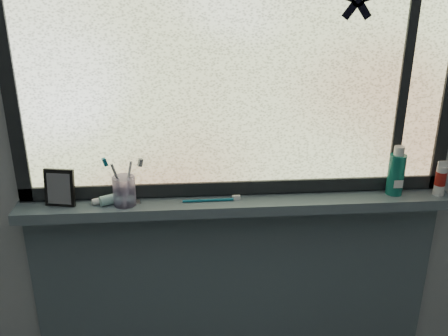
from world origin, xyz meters
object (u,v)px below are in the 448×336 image
vanity_mirror (60,188)px  cream_tube (441,177)px  mouthwash_bottle (397,170)px  toothbrush_cup (124,191)px

vanity_mirror → cream_tube: (1.41, -0.02, 0.00)m
mouthwash_bottle → vanity_mirror: bearing=-179.9°
vanity_mirror → mouthwash_bottle: bearing=11.3°
toothbrush_cup → cream_tube: cream_tube is taller
vanity_mirror → mouthwash_bottle: size_ratio=0.87×
vanity_mirror → cream_tube: bearing=10.4°
mouthwash_bottle → cream_tube: 0.17m
vanity_mirror → mouthwash_bottle: 1.24m
vanity_mirror → mouthwash_bottle: (1.24, 0.00, 0.03)m
toothbrush_cup → mouthwash_bottle: bearing=0.9°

